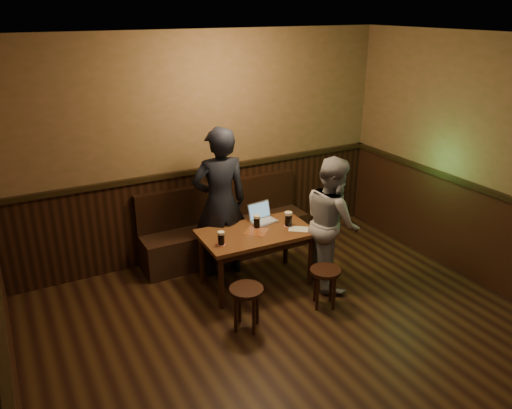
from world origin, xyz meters
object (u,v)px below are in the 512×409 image
object	(u,v)px
stool_left	(246,296)
person_grey	(332,222)
bench	(225,232)
pint_mid	(257,222)
pint_right	(288,219)
person_suit	(220,203)
laptop	(262,217)
pint_left	(221,238)
stool_right	(325,277)
pub_table	(256,239)

from	to	relation	value
stool_left	person_grey	bearing A→B (deg)	15.65
bench	pint_mid	world-z (taller)	bench
pint_right	person_suit	distance (m)	0.82
pint_right	laptop	xyz separation A→B (m)	(-0.20, 0.27, -0.03)
pint_mid	person_suit	size ratio (longest dim) A/B	0.09
pint_left	pint_right	distance (m)	0.89
pint_mid	laptop	bearing A→B (deg)	43.96
pint_right	laptop	size ratio (longest dim) A/B	0.53
person_grey	stool_right	bearing A→B (deg)	153.73
pub_table	stool_left	bearing A→B (deg)	-122.87
pint_left	laptop	size ratio (longest dim) A/B	0.47
stool_right	person_grey	size ratio (longest dim) A/B	0.29
pub_table	bench	bearing A→B (deg)	91.82
pub_table	stool_right	bearing A→B (deg)	-58.19
stool_right	pint_mid	size ratio (longest dim) A/B	2.87
laptop	stool_right	bearing A→B (deg)	-83.66
bench	pint_right	world-z (taller)	bench
bench	pint_left	distance (m)	1.17
stool_right	pint_mid	bearing A→B (deg)	114.38
pub_table	pint_left	size ratio (longest dim) A/B	8.36
stool_right	pint_mid	world-z (taller)	pint_mid
person_suit	person_grey	bearing A→B (deg)	148.03
pint_right	person_grey	xyz separation A→B (m)	(0.39, -0.31, 0.00)
stool_right	pint_right	xyz separation A→B (m)	(-0.03, 0.71, 0.41)
pint_left	person_grey	world-z (taller)	person_grey
pub_table	stool_left	size ratio (longest dim) A/B	2.78
pub_table	person_suit	bearing A→B (deg)	119.30
pint_mid	laptop	distance (m)	0.20
person_suit	person_grey	distance (m)	1.31
pub_table	person_suit	world-z (taller)	person_suit
pint_mid	person_grey	bearing A→B (deg)	-31.12
stool_left	person_grey	size ratio (longest dim) A/B	0.30
bench	stool_left	bearing A→B (deg)	-107.45
stool_right	person_grey	world-z (taller)	person_grey
pint_right	person_suit	world-z (taller)	person_suit
pint_left	laptop	distance (m)	0.77
pub_table	stool_right	distance (m)	0.90
pint_right	person_grey	distance (m)	0.50
pint_mid	person_suit	distance (m)	0.49
pint_mid	person_grey	distance (m)	0.85
person_suit	bench	bearing A→B (deg)	-113.79
bench	pint_mid	bearing A→B (deg)	-85.99
laptop	person_suit	xyz separation A→B (m)	(-0.44, 0.23, 0.18)
stool_right	person_suit	size ratio (longest dim) A/B	0.24
stool_right	pub_table	bearing A→B (deg)	119.98
stool_left	person_grey	world-z (taller)	person_grey
pint_left	laptop	world-z (taller)	laptop
bench	stool_right	distance (m)	1.66
bench	person_suit	size ratio (longest dim) A/B	1.21
stool_right	pint_left	xyz separation A→B (m)	(-0.92, 0.63, 0.40)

